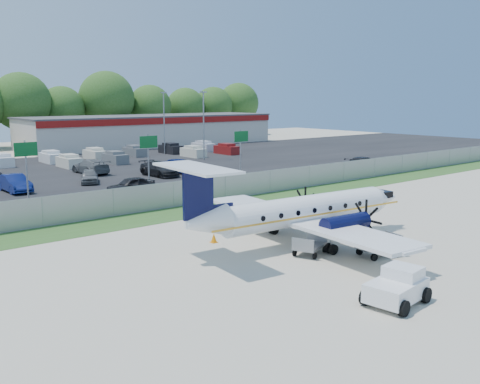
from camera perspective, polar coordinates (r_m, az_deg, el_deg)
ground at (r=30.74m, az=7.15°, el=-5.75°), size 170.00×170.00×0.00m
grass_verge at (r=39.69m, az=-5.51°, el=-2.08°), size 170.00×4.00×0.02m
access_road at (r=45.57m, az=-10.43°, el=-0.62°), size 170.00×8.00×0.02m
parking_lot at (r=64.55m, az=-19.53°, el=2.09°), size 170.00×32.00×0.02m
perimeter_fence at (r=41.15m, az=-7.08°, el=-0.27°), size 120.00×0.06×1.99m
building_east at (r=95.18m, az=-9.38°, el=6.52°), size 44.40×12.40×5.24m
sign_left at (r=45.50m, az=-21.85°, el=3.39°), size 1.80×0.26×5.00m
sign_mid at (r=49.90m, az=-9.73°, el=4.50°), size 1.80×0.26×5.00m
sign_right at (r=56.13m, az=0.10°, el=5.25°), size 1.80×0.26×5.00m
light_pole_ne at (r=71.64m, az=-3.91°, el=7.58°), size 0.90×0.35×9.09m
light_pole_se at (r=79.98m, az=-8.11°, el=7.76°), size 0.90×0.35×9.09m
aircraft at (r=30.88m, az=6.62°, el=-2.00°), size 16.12×15.87×4.96m
pushback_tug at (r=23.13m, az=16.47°, el=-9.65°), size 2.89×2.24×1.46m
baggage_cart_near at (r=29.08m, az=7.47°, el=-5.64°), size 2.39×1.91×1.09m
baggage_cart_far at (r=29.44m, az=14.54°, el=-5.64°), size 2.43×1.78×1.15m
cone_starboard_wing at (r=31.22m, az=-2.81°, el=-4.94°), size 0.39×0.39×0.55m
road_car_mid at (r=47.75m, az=-11.53°, el=-0.18°), size 4.40×1.94×1.47m
road_car_east at (r=63.60m, az=13.04°, el=2.29°), size 5.58×2.69×1.56m
parked_car_b at (r=51.69m, az=-22.85°, el=-0.00°), size 1.85×4.89×1.59m
parked_car_c at (r=54.63m, az=-15.73°, el=0.92°), size 3.15×4.39×1.39m
parked_car_d at (r=57.81m, az=-8.58°, el=1.68°), size 2.44×5.48×1.56m
parked_car_e at (r=59.54m, az=-6.38°, el=1.97°), size 3.52×5.37×1.70m
parked_car_g at (r=61.27m, az=-15.60°, el=1.89°), size 2.53×5.78×1.65m
far_parking_rows at (r=69.24m, az=-20.95°, el=2.50°), size 56.00×10.00×1.60m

